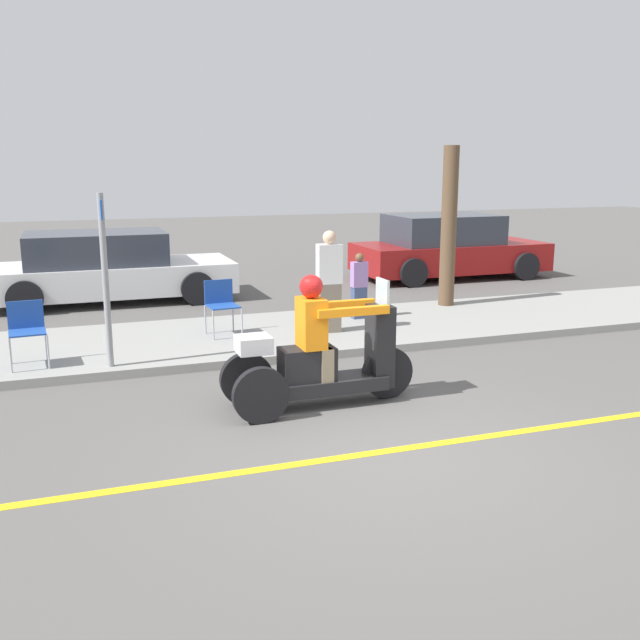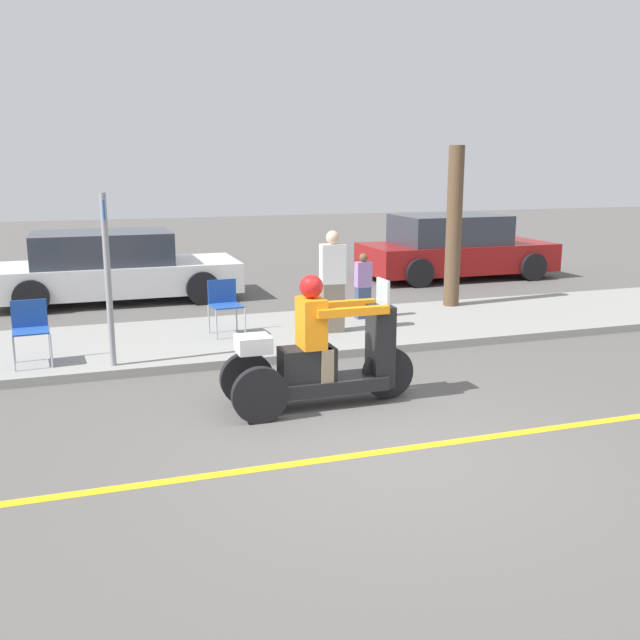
# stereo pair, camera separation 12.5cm
# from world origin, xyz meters

# --- Properties ---
(ground_plane) EXTENTS (60.00, 60.00, 0.00)m
(ground_plane) POSITION_xyz_m (0.00, 0.00, 0.00)
(ground_plane) COLOR #565451
(lane_stripe) EXTENTS (24.00, 0.12, 0.01)m
(lane_stripe) POSITION_xyz_m (-0.19, 0.00, 0.00)
(lane_stripe) COLOR gold
(lane_stripe) RESTS_ON ground
(sidewalk_strip) EXTENTS (28.00, 2.80, 0.12)m
(sidewalk_strip) POSITION_xyz_m (0.00, 4.60, 0.06)
(sidewalk_strip) COLOR gray
(sidewalk_strip) RESTS_ON ground
(motorcycle_trike) EXTENTS (2.20, 0.72, 1.50)m
(motorcycle_trike) POSITION_xyz_m (-0.19, 1.44, 0.54)
(motorcycle_trike) COLOR black
(motorcycle_trike) RESTS_ON ground
(spectator_end_of_line) EXTENTS (0.39, 0.25, 1.56)m
(spectator_end_of_line) POSITION_xyz_m (0.98, 4.31, 0.87)
(spectator_end_of_line) COLOR #726656
(spectator_end_of_line) RESTS_ON sidewalk_strip
(spectator_near_curb) EXTENTS (0.27, 0.16, 1.10)m
(spectator_near_curb) POSITION_xyz_m (1.78, 5.05, 0.65)
(spectator_near_curb) COLOR #38476B
(spectator_near_curb) RESTS_ON sidewalk_strip
(folding_chair_curbside) EXTENTS (0.49, 0.49, 0.82)m
(folding_chair_curbside) POSITION_xyz_m (-3.32, 3.89, 0.62)
(folding_chair_curbside) COLOR #A5A8AD
(folding_chair_curbside) RESTS_ON sidewalk_strip
(folding_chair_set_back) EXTENTS (0.50, 0.50, 0.82)m
(folding_chair_set_back) POSITION_xyz_m (-0.62, 4.71, 0.62)
(folding_chair_set_back) COLOR #A5A8AD
(folding_chair_set_back) RESTS_ON sidewalk_strip
(parked_car_lot_right) EXTENTS (4.47, 2.11, 1.48)m
(parked_car_lot_right) POSITION_xyz_m (5.72, 9.05, 0.70)
(parked_car_lot_right) COLOR maroon
(parked_car_lot_right) RESTS_ON ground
(parked_car_lot_left) EXTENTS (4.72, 2.07, 1.37)m
(parked_car_lot_left) POSITION_xyz_m (-2.07, 8.64, 0.65)
(parked_car_lot_left) COLOR silver
(parked_car_lot_left) RESTS_ON ground
(tree_trunk) EXTENTS (0.28, 0.28, 2.85)m
(tree_trunk) POSITION_xyz_m (3.74, 5.58, 1.55)
(tree_trunk) COLOR brown
(tree_trunk) RESTS_ON sidewalk_strip
(street_sign) EXTENTS (0.08, 0.36, 2.20)m
(street_sign) POSITION_xyz_m (-2.33, 3.45, 1.32)
(street_sign) COLOR gray
(street_sign) RESTS_ON sidewalk_strip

